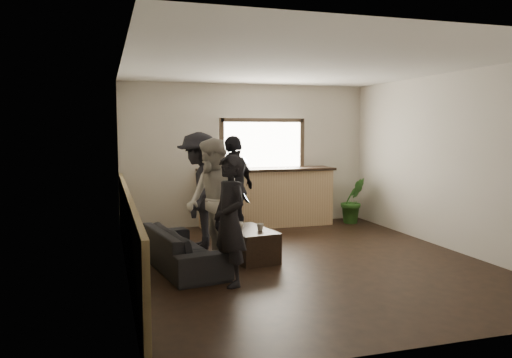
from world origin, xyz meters
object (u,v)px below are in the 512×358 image
object	(u,v)px
cup_a	(240,225)
person_d	(234,189)
bar_counter	(266,194)
person_b	(213,202)
sofa	(182,248)
coffee_table	(249,244)
cup_b	(260,227)
person_a	(230,220)
person_c	(199,190)
potted_plant	(353,200)

from	to	relation	value
cup_a	person_d	xyz separation A→B (m)	(0.19, 1.04, 0.41)
bar_counter	person_b	size ratio (longest dim) A/B	1.51
sofa	bar_counter	bearing A→B (deg)	-48.96
coffee_table	person_d	distance (m)	1.34
coffee_table	person_d	size ratio (longest dim) A/B	0.56
cup_b	person_d	world-z (taller)	person_d
person_d	bar_counter	bearing A→B (deg)	-171.90
bar_counter	coffee_table	bearing A→B (deg)	-113.78
person_a	coffee_table	bearing A→B (deg)	137.60
cup_a	person_a	xyz separation A→B (m)	(-0.45, -1.23, 0.31)
cup_b	person_d	xyz separation A→B (m)	(-0.05, 1.29, 0.41)
coffee_table	person_c	distance (m)	1.28
bar_counter	sofa	xyz separation A→B (m)	(-2.05, -2.55, -0.37)
sofa	potted_plant	bearing A→B (deg)	-69.13
cup_b	potted_plant	world-z (taller)	potted_plant
coffee_table	person_a	bearing A→B (deg)	-116.78
bar_counter	sofa	distance (m)	3.29
coffee_table	person_b	distance (m)	0.89
cup_b	potted_plant	size ratio (longest dim) A/B	0.11
cup_b	person_b	size ratio (longest dim) A/B	0.06
cup_a	cup_b	bearing A→B (deg)	-47.06
person_a	person_b	bearing A→B (deg)	164.38
cup_b	person_d	size ratio (longest dim) A/B	0.06
person_a	person_c	bearing A→B (deg)	164.38
bar_counter	person_a	size ratio (longest dim) A/B	1.68
person_a	person_d	size ratio (longest dim) A/B	0.89
cup_a	person_a	size ratio (longest dim) A/B	0.07
cup_a	person_b	bearing A→B (deg)	-151.79
bar_counter	person_d	bearing A→B (deg)	-128.48
sofa	coffee_table	size ratio (longest dim) A/B	1.87
bar_counter	person_a	xyz separation A→B (m)	(-1.60, -3.47, 0.16)
bar_counter	person_c	distance (m)	2.18
person_d	person_a	bearing A→B (deg)	30.76
cup_a	person_c	world-z (taller)	person_c
person_b	sofa	bearing A→B (deg)	-94.78
person_b	person_d	size ratio (longest dim) A/B	0.99
person_a	person_b	distance (m)	0.99
potted_plant	person_a	bearing A→B (deg)	-136.37
sofa	person_a	bearing A→B (deg)	-164.11
person_a	person_c	xyz separation A→B (m)	(-0.00, 2.01, 0.13)
cup_a	person_d	size ratio (longest dim) A/B	0.06
potted_plant	cup_a	bearing A→B (deg)	-145.68
cup_a	person_b	world-z (taller)	person_b
cup_a	cup_b	size ratio (longest dim) A/B	1.07
cup_b	person_b	bearing A→B (deg)	178.89
potted_plant	coffee_table	bearing A→B (deg)	-143.19
cup_a	person_c	xyz separation A→B (m)	(-0.45, 0.79, 0.44)
person_c	person_d	world-z (taller)	person_c
person_a	person_c	distance (m)	2.02
potted_plant	cup_b	bearing A→B (deg)	-140.02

